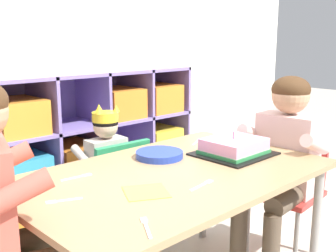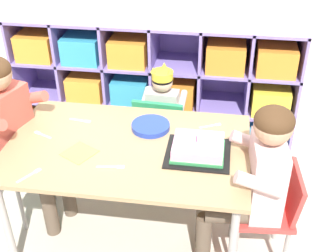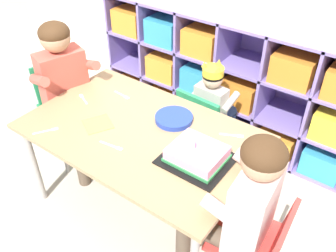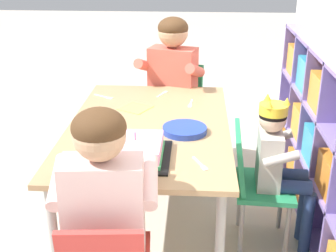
# 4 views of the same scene
# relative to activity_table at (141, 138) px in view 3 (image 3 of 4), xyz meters

# --- Properties ---
(ground) EXTENTS (16.00, 16.00, 0.00)m
(ground) POSITION_rel_activity_table_xyz_m (0.00, 0.00, -0.57)
(ground) COLOR #BCB2A3
(storage_cubby_shelf) EXTENTS (2.10, 0.40, 0.96)m
(storage_cubby_shelf) POSITION_rel_activity_table_xyz_m (-0.03, 1.05, -0.12)
(storage_cubby_shelf) COLOR #7F6BB2
(storage_cubby_shelf) RESTS_ON ground
(activity_table) EXTENTS (1.31, 0.82, 0.63)m
(activity_table) POSITION_rel_activity_table_xyz_m (0.00, 0.00, 0.00)
(activity_table) COLOR #A37F56
(activity_table) RESTS_ON ground
(classroom_chair_blue) EXTENTS (0.37, 0.33, 0.65)m
(classroom_chair_blue) POSITION_rel_activity_table_xyz_m (0.09, 0.54, -0.19)
(classroom_chair_blue) COLOR #238451
(classroom_chair_blue) RESTS_ON ground
(child_with_crown) EXTENTS (0.30, 0.31, 0.82)m
(child_with_crown) POSITION_rel_activity_table_xyz_m (0.10, 0.65, -0.06)
(child_with_crown) COLOR #B2ADA3
(child_with_crown) RESTS_ON ground
(classroom_chair_adult_side) EXTENTS (0.43, 0.43, 0.72)m
(classroom_chair_adult_side) POSITION_rel_activity_table_xyz_m (-0.79, 0.10, -0.12)
(classroom_chair_adult_side) COLOR #238451
(classroom_chair_adult_side) RESTS_ON ground
(adult_helper_seated) EXTENTS (0.48, 0.46, 1.06)m
(adult_helper_seated) POSITION_rel_activity_table_xyz_m (-0.67, 0.07, 0.08)
(adult_helper_seated) COLOR #D15647
(adult_helper_seated) RESTS_ON ground
(classroom_chair_guest_side) EXTENTS (0.36, 0.36, 0.60)m
(classroom_chair_guest_side) POSITION_rel_activity_table_xyz_m (0.79, -0.09, -0.20)
(classroom_chair_guest_side) COLOR red
(classroom_chair_guest_side) RESTS_ON ground
(guest_at_table_side) EXTENTS (0.45, 0.42, 0.98)m
(guest_at_table_side) POSITION_rel_activity_table_xyz_m (0.68, -0.10, 0.02)
(guest_at_table_side) COLOR beige
(guest_at_table_side) RESTS_ON ground
(birthday_cake_on_tray) EXTENTS (0.34, 0.30, 0.11)m
(birthday_cake_on_tray) POSITION_rel_activity_table_xyz_m (0.38, -0.02, 0.09)
(birthday_cake_on_tray) COLOR black
(birthday_cake_on_tray) RESTS_ON activity_table
(paper_plate_stack) EXTENTS (0.22, 0.22, 0.03)m
(paper_plate_stack) POSITION_rel_activity_table_xyz_m (0.09, 0.19, 0.07)
(paper_plate_stack) COLOR #233DA3
(paper_plate_stack) RESTS_ON activity_table
(paper_napkin_square) EXTENTS (0.21, 0.21, 0.00)m
(paper_napkin_square) POSITION_rel_activity_table_xyz_m (-0.24, -0.10, 0.06)
(paper_napkin_square) COLOR #F4DB4C
(paper_napkin_square) RESTS_ON activity_table
(fork_near_child_seat) EXTENTS (0.13, 0.03, 0.00)m
(fork_near_child_seat) POSITION_rel_activity_table_xyz_m (-0.32, 0.21, 0.06)
(fork_near_child_seat) COLOR white
(fork_near_child_seat) RESTS_ON activity_table
(fork_near_cake_tray) EXTENTS (0.09, 0.13, 0.00)m
(fork_near_cake_tray) POSITION_rel_activity_table_xyz_m (-0.42, -0.31, 0.06)
(fork_near_cake_tray) COLOR white
(fork_near_cake_tray) RESTS_ON activity_table
(fork_scattered_mid_table) EXTENTS (0.13, 0.07, 0.00)m
(fork_scattered_mid_table) POSITION_rel_activity_table_xyz_m (0.44, 0.26, 0.06)
(fork_scattered_mid_table) COLOR white
(fork_scattered_mid_table) RESTS_ON activity_table
(fork_beside_plate_stack) EXTENTS (0.12, 0.06, 0.00)m
(fork_beside_plate_stack) POSITION_rel_activity_table_xyz_m (-0.50, 0.04, 0.06)
(fork_beside_plate_stack) COLOR white
(fork_beside_plate_stack) RESTS_ON activity_table
(fork_by_napkin) EXTENTS (0.14, 0.03, 0.00)m
(fork_by_napkin) POSITION_rel_activity_table_xyz_m (-0.03, -0.19, 0.06)
(fork_by_napkin) COLOR white
(fork_by_napkin) RESTS_ON activity_table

